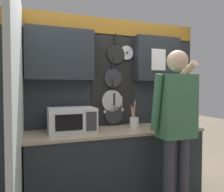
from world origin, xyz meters
The scene contains 7 objects.
base_cabinet_counter centered at (0.00, 0.00, 0.45)m, with size 2.12×0.65×0.90m.
back_wall_unit centered at (-0.01, 0.29, 1.43)m, with size 2.69×0.22×2.33m.
side_wall centered at (-1.08, -0.39, 1.17)m, with size 0.04×1.60×2.33m.
microwave centered at (-0.53, 0.04, 1.04)m, with size 0.53×0.37×0.28m.
knife_block centered at (0.84, 0.04, 1.01)m, with size 0.12×0.16×0.29m.
utensil_crock centered at (0.26, 0.05, 0.98)m, with size 0.11×0.11×0.34m.
person centered at (0.47, -0.55, 1.08)m, with size 0.54×0.64×1.80m.
Camera 1 is at (-0.95, -2.47, 1.42)m, focal length 35.00 mm.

